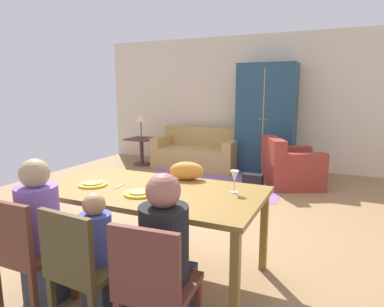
{
  "coord_description": "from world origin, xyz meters",
  "views": [
    {
      "loc": [
        1.7,
        -3.53,
        1.58
      ],
      "look_at": [
        0.1,
        0.04,
        0.85
      ],
      "focal_mm": 31.53,
      "sensor_mm": 36.0,
      "label": 1
    }
  ],
  "objects": [
    {
      "name": "person_child",
      "position": [
        0.26,
        -1.85,
        0.43
      ],
      "size": [
        0.22,
        0.29,
        0.92
      ],
      "color": "#343C45",
      "rests_on": "ground_plane"
    },
    {
      "name": "dining_chair_man",
      "position": [
        -0.26,
        -2.02,
        0.49
      ],
      "size": [
        0.42,
        0.42,
        0.87
      ],
      "color": "brown",
      "rests_on": "ground_plane"
    },
    {
      "name": "plate_near_man",
      "position": [
        -0.26,
        -1.28,
        0.77
      ],
      "size": [
        0.25,
        0.25,
        0.02
      ],
      "primitive_type": "cylinder",
      "color": "yellow",
      "rests_on": "dining_table"
    },
    {
      "name": "fork",
      "position": [
        -0.03,
        -1.21,
        0.76
      ],
      "size": [
        0.03,
        0.15,
        0.01
      ],
      "primitive_type": "cube",
      "rotation": [
        0.0,
        0.0,
        0.11
      ],
      "color": "silver",
      "rests_on": "dining_table"
    },
    {
      "name": "ground_plane",
      "position": [
        0.0,
        0.41,
        -0.01
      ],
      "size": [
        6.91,
        6.01,
        0.02
      ],
      "primitive_type": "cube",
      "color": "#98734A"
    },
    {
      "name": "pizza_near_man",
      "position": [
        -0.26,
        -1.28,
        0.78
      ],
      "size": [
        0.17,
        0.17,
        0.01
      ],
      "primitive_type": "cylinder",
      "color": "tan",
      "rests_on": "plate_near_man"
    },
    {
      "name": "knife",
      "position": [
        0.43,
        -1.06,
        0.76
      ],
      "size": [
        0.03,
        0.17,
        0.01
      ],
      "primitive_type": "cube",
      "rotation": [
        0.0,
        0.0,
        -0.09
      ],
      "color": "silver",
      "rests_on": "dining_table"
    },
    {
      "name": "plate_near_child",
      "position": [
        0.26,
        -1.34,
        0.77
      ],
      "size": [
        0.25,
        0.25,
        0.02
      ],
      "primitive_type": "cylinder",
      "color": "yellow",
      "rests_on": "dining_table"
    },
    {
      "name": "dining_chair_woman",
      "position": [
        0.78,
        -2.02,
        0.49
      ],
      "size": [
        0.45,
        0.45,
        0.87
      ],
      "color": "brown",
      "rests_on": "ground_plane"
    },
    {
      "name": "area_rug",
      "position": [
        -0.38,
        1.98,
        0.0
      ],
      "size": [
        2.6,
        1.8,
        0.01
      ],
      "primitive_type": "cube",
      "color": "#8C6299",
      "rests_on": "ground_plane"
    },
    {
      "name": "table_lamp",
      "position": [
        -2.22,
        2.58,
        1.01
      ],
      "size": [
        0.26,
        0.26,
        0.54
      ],
      "color": "#48412C",
      "rests_on": "side_table"
    },
    {
      "name": "person_man",
      "position": [
        -0.26,
        -1.84,
        0.51
      ],
      "size": [
        0.3,
        0.4,
        1.11
      ],
      "color": "#323B4C",
      "rests_on": "ground_plane"
    },
    {
      "name": "armoire",
      "position": [
        0.34,
        3.07,
        1.05
      ],
      "size": [
        1.1,
        0.59,
        2.1
      ],
      "color": "navy",
      "rests_on": "ground_plane"
    },
    {
      "name": "person_woman",
      "position": [
        0.77,
        -1.84,
        0.51
      ],
      "size": [
        0.3,
        0.41,
        1.11
      ],
      "color": "navy",
      "rests_on": "ground_plane"
    },
    {
      "name": "pizza_near_child",
      "position": [
        0.26,
        -1.34,
        0.78
      ],
      "size": [
        0.17,
        0.17,
        0.01
      ],
      "primitive_type": "cylinder",
      "color": "tan",
      "rests_on": "plate_near_child"
    },
    {
      "name": "cat",
      "position": [
        0.41,
        -0.76,
        0.84
      ],
      "size": [
        0.35,
        0.25,
        0.17
      ],
      "primitive_type": "ellipsoid",
      "rotation": [
        0.0,
        0.0,
        0.31
      ],
      "color": "orange",
      "rests_on": "dining_table"
    },
    {
      "name": "dining_chair_child",
      "position": [
        0.25,
        -2.02,
        0.49
      ],
      "size": [
        0.45,
        0.45,
        0.87
      ],
      "color": "#4E3E1E",
      "rests_on": "ground_plane"
    },
    {
      "name": "side_table",
      "position": [
        -2.22,
        2.58,
        0.38
      ],
      "size": [
        0.56,
        0.56,
        0.58
      ],
      "color": "#532F30",
      "rests_on": "ground_plane"
    },
    {
      "name": "armchair",
      "position": [
        0.95,
        2.16,
        0.32
      ],
      "size": [
        1.15,
        1.14,
        0.82
      ],
      "color": "maroon",
      "rests_on": "ground_plane"
    },
    {
      "name": "couch",
      "position": [
        -1.02,
        2.84,
        0.3
      ],
      "size": [
        1.73,
        0.86,
        0.82
      ],
      "color": "tan",
      "rests_on": "ground_plane"
    },
    {
      "name": "wine_glass",
      "position": [
        0.93,
        -0.98,
        0.89
      ],
      "size": [
        0.07,
        0.07,
        0.19
      ],
      "color": "silver",
      "rests_on": "dining_table"
    },
    {
      "name": "back_wall",
      "position": [
        0.0,
        3.46,
        1.35
      ],
      "size": [
        6.91,
        0.1,
        2.7
      ],
      "primitive_type": "cube",
      "color": "beige",
      "rests_on": "ground_plane"
    },
    {
      "name": "handbag",
      "position": [
        0.45,
        1.68,
        0.13
      ],
      "size": [
        0.32,
        0.16,
        0.26
      ],
      "primitive_type": "cube",
      "color": "black",
      "rests_on": "ground_plane"
    },
    {
      "name": "dining_table",
      "position": [
        0.26,
        -1.16,
        0.69
      ],
      "size": [
        1.88,
        1.0,
        0.76
      ],
      "color": "olive",
      "rests_on": "ground_plane"
    }
  ]
}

